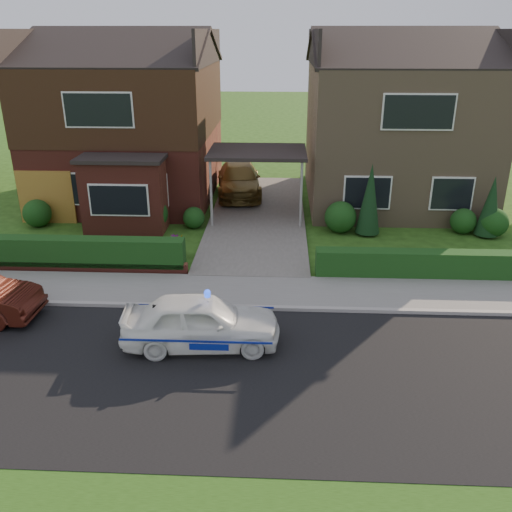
{
  "coord_description": "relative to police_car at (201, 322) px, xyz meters",
  "views": [
    {
      "loc": [
        0.93,
        -10.08,
        7.11
      ],
      "look_at": [
        0.29,
        3.5,
        1.42
      ],
      "focal_mm": 38.0,
      "sensor_mm": 36.0,
      "label": 1
    }
  ],
  "objects": [
    {
      "name": "hedge_right",
      "position": [
        6.73,
        4.15,
        -0.64
      ],
      "size": [
        7.5,
        0.55,
        0.8
      ],
      "primitive_type": "cube",
      "color": "#113612",
      "rests_on": "ground"
    },
    {
      "name": "carport_link",
      "position": [
        0.93,
        9.75,
        2.01
      ],
      "size": [
        3.8,
        3.0,
        2.77
      ],
      "color": "black",
      "rests_on": "ground"
    },
    {
      "name": "house_right",
      "position": [
        6.73,
        12.79,
        3.02
      ],
      "size": [
        7.5,
        8.06,
        7.25
      ],
      "color": "#917759",
      "rests_on": "ground"
    },
    {
      "name": "shrub_left_near",
      "position": [
        -1.47,
        8.4,
        -0.22
      ],
      "size": [
        0.84,
        0.84,
        0.84
      ],
      "primitive_type": "sphere",
      "color": "#113612",
      "rests_on": "ground"
    },
    {
      "name": "shrub_right_mid",
      "position": [
        8.73,
        8.3,
        -0.16
      ],
      "size": [
        0.96,
        0.96,
        0.96
      ],
      "primitive_type": "sphere",
      "color": "#113612",
      "rests_on": "ground"
    },
    {
      "name": "conifer_a",
      "position": [
        5.13,
        8.0,
        0.66
      ],
      "size": [
        0.9,
        0.9,
        2.6
      ],
      "primitive_type": "cone",
      "color": "black",
      "rests_on": "ground"
    },
    {
      "name": "house_left",
      "position": [
        -4.86,
        12.7,
        3.17
      ],
      "size": [
        7.5,
        9.53,
        7.25
      ],
      "color": "maroon",
      "rests_on": "ground"
    },
    {
      "name": "conifer_b",
      "position": [
        9.53,
        8.0,
        0.46
      ],
      "size": [
        0.9,
        0.9,
        2.2
      ],
      "primitive_type": "cone",
      "color": "black",
      "rests_on": "ground"
    },
    {
      "name": "driveway",
      "position": [
        0.93,
        9.8,
        -0.58
      ],
      "size": [
        3.8,
        12.0,
        0.12
      ],
      "primitive_type": "cube",
      "color": "#666059",
      "rests_on": "ground"
    },
    {
      "name": "garage_door",
      "position": [
        -7.32,
        8.76,
        0.41
      ],
      "size": [
        2.2,
        0.1,
        2.1
      ],
      "primitive_type": "cube",
      "color": "brown",
      "rests_on": "ground"
    },
    {
      "name": "dwarf_wall",
      "position": [
        -4.87,
        4.1,
        -0.46
      ],
      "size": [
        7.7,
        0.25,
        0.36
      ],
      "primitive_type": "cube",
      "color": "maroon",
      "rests_on": "ground"
    },
    {
      "name": "potted_plant_c",
      "position": [
        -1.57,
        5.25,
        -0.21
      ],
      "size": [
        0.63,
        0.63,
        0.86
      ],
      "primitive_type": "imported",
      "rotation": [
        0.0,
        0.0,
        1.17
      ],
      "color": "gray",
      "rests_on": "ground"
    },
    {
      "name": "shrub_right_near",
      "position": [
        4.13,
        8.2,
        -0.04
      ],
      "size": [
        1.2,
        1.2,
        1.2
      ],
      "primitive_type": "sphere",
      "color": "#113612",
      "rests_on": "ground"
    },
    {
      "name": "potted_plant_b",
      "position": [
        -1.57,
        5.59,
        -0.28
      ],
      "size": [
        0.52,
        0.5,
        0.74
      ],
      "primitive_type": "imported",
      "rotation": [
        0.0,
        0.0,
        0.92
      ],
      "color": "gray",
      "rests_on": "ground"
    },
    {
      "name": "shrub_left_far",
      "position": [
        -7.57,
        8.3,
        -0.1
      ],
      "size": [
        1.08,
        1.08,
        1.08
      ],
      "primitive_type": "sphere",
      "color": "#113612",
      "rests_on": "ground"
    },
    {
      "name": "police_car",
      "position": [
        0.0,
        0.0,
        0.0
      ],
      "size": [
        3.47,
        3.88,
        1.45
      ],
      "rotation": [
        0.0,
        0.0,
        1.64
      ],
      "color": "white",
      "rests_on": "ground"
    },
    {
      "name": "driveway_car",
      "position": [
        -0.06,
        12.79,
        0.16
      ],
      "size": [
        2.38,
        4.86,
        1.36
      ],
      "primitive_type": "imported",
      "rotation": [
        0.0,
        0.0,
        0.1
      ],
      "color": "brown",
      "rests_on": "driveway"
    },
    {
      "name": "hedge_left",
      "position": [
        -4.87,
        4.25,
        -0.64
      ],
      "size": [
        7.5,
        0.55,
        0.9
      ],
      "primitive_type": "cube",
      "color": "#113612",
      "rests_on": "ground"
    },
    {
      "name": "shrub_left_mid",
      "position": [
        -3.07,
        8.1,
        0.02
      ],
      "size": [
        1.32,
        1.32,
        1.32
      ],
      "primitive_type": "sphere",
      "color": "#113612",
      "rests_on": "ground"
    },
    {
      "name": "kerb",
      "position": [
        0.93,
        1.85,
        -0.58
      ],
      "size": [
        60.0,
        0.16,
        0.12
      ],
      "primitive_type": "cube",
      "color": "#9E9993",
      "rests_on": "ground"
    },
    {
      "name": "sidewalk",
      "position": [
        0.93,
        2.9,
        -0.59
      ],
      "size": [
        60.0,
        2.0,
        0.1
      ],
      "primitive_type": "cube",
      "color": "slate",
      "rests_on": "ground"
    },
    {
      "name": "road",
      "position": [
        0.93,
        -1.2,
        -0.64
      ],
      "size": [
        60.0,
        6.0,
        0.02
      ],
      "primitive_type": "cube",
      "color": "black",
      "rests_on": "ground"
    },
    {
      "name": "ground",
      "position": [
        0.93,
        -1.2,
        -0.64
      ],
      "size": [
        120.0,
        120.0,
        0.0
      ],
      "primitive_type": "plane",
      "color": "#204412",
      "rests_on": "ground"
    },
    {
      "name": "shrub_right_far",
      "position": [
        9.73,
        8.0,
        -0.1
      ],
      "size": [
        1.08,
        1.08,
        1.08
      ],
      "primitive_type": "sphere",
      "color": "#113612",
      "rests_on": "ground"
    }
  ]
}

